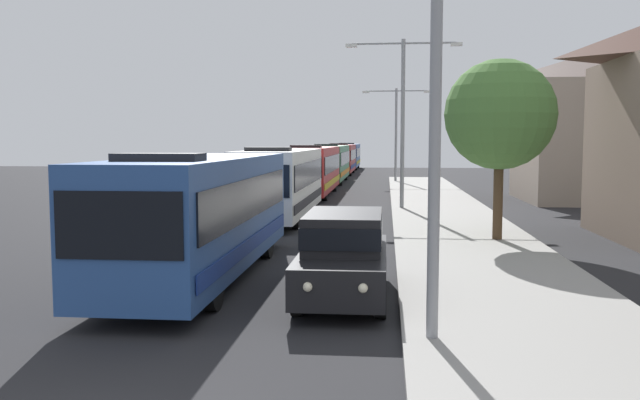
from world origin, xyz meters
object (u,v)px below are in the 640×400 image
object	(u,v)px
bus_second_in_line	(281,181)
bus_tail_end	(348,155)
bus_middle	(313,169)
streetlamp_near	(436,54)
white_suv	(344,252)
streetlamp_far	(396,124)
bus_rear	(341,158)
bus_fourth_in_line	(330,162)
streetlamp_mid	(403,106)
roadside_tree	(500,115)
bus_lead	(202,211)

from	to	relation	value
bus_second_in_line	bus_tail_end	size ratio (longest dim) A/B	0.97
bus_middle	streetlamp_near	size ratio (longest dim) A/B	1.59
white_suv	streetlamp_far	size ratio (longest dim) A/B	0.65
white_suv	bus_rear	bearing A→B (deg)	93.90
bus_second_in_line	bus_fourth_in_line	bearing A→B (deg)	90.00
streetlamp_near	bus_middle	bearing A→B (deg)	99.95
bus_fourth_in_line	streetlamp_mid	distance (m)	22.78
bus_rear	bus_tail_end	bearing A→B (deg)	90.00
bus_fourth_in_line	streetlamp_mid	size ratio (longest dim) A/B	1.50
bus_second_in_line	white_suv	xyz separation A→B (m)	(3.70, -14.72, -0.66)
bus_fourth_in_line	roadside_tree	distance (m)	33.45
bus_rear	roadside_tree	size ratio (longest dim) A/B	1.86
streetlamp_far	streetlamp_mid	bearing A→B (deg)	-90.00
bus_tail_end	streetlamp_far	bearing A→B (deg)	-78.30
bus_tail_end	streetlamp_mid	bearing A→B (deg)	-83.60
bus_middle	streetlamp_mid	size ratio (longest dim) A/B	1.48
streetlamp_near	streetlamp_far	distance (m)	44.14
streetlamp_near	roadside_tree	xyz separation A→B (m)	(2.96, 11.63, -0.55)
bus_lead	streetlamp_mid	bearing A→B (deg)	72.27
bus_lead	streetlamp_near	bearing A→B (deg)	-43.83
streetlamp_near	white_suv	bearing A→B (deg)	117.75
bus_second_in_line	bus_rear	xyz separation A→B (m)	(0.00, 39.50, 0.00)
white_suv	streetlamp_mid	xyz separation A→B (m)	(1.70, 18.84, 4.15)
roadside_tree	bus_second_in_line	bearing A→B (deg)	142.91
bus_lead	streetlamp_mid	xyz separation A→B (m)	(5.40, 16.89, 3.49)
bus_second_in_line	streetlamp_far	world-z (taller)	streetlamp_far
bus_fourth_in_line	streetlamp_far	bearing A→B (deg)	2.34
bus_tail_end	white_suv	world-z (taller)	bus_tail_end
bus_fourth_in_line	streetlamp_mid	bearing A→B (deg)	-76.12
white_suv	streetlamp_far	bearing A→B (deg)	87.62
bus_middle	bus_second_in_line	bearing A→B (deg)	-90.00
bus_lead	bus_middle	world-z (taller)	same
streetlamp_mid	bus_second_in_line	bearing A→B (deg)	-142.67
bus_tail_end	white_suv	xyz separation A→B (m)	(3.70, -66.97, -0.66)
bus_second_in_line	streetlamp_far	size ratio (longest dim) A/B	1.43
bus_middle	bus_fourth_in_line	bearing A→B (deg)	90.00
bus_rear	white_suv	world-z (taller)	bus_rear
bus_second_in_line	streetlamp_far	distance (m)	26.92
bus_tail_end	streetlamp_near	distance (m)	70.48
bus_lead	streetlamp_far	distance (m)	39.45
bus_rear	roadside_tree	distance (m)	46.65
bus_tail_end	roadside_tree	bearing A→B (deg)	-81.88
white_suv	streetlamp_mid	bearing A→B (deg)	84.84
bus_lead	bus_second_in_line	xyz separation A→B (m)	(0.00, 12.77, 0.00)
bus_tail_end	streetlamp_near	bearing A→B (deg)	-85.60
bus_rear	streetlamp_far	bearing A→B (deg)	-67.93
bus_middle	bus_lead	bearing A→B (deg)	-90.00
bus_second_in_line	streetlamp_near	size ratio (longest dim) A/B	1.40
bus_lead	bus_second_in_line	size ratio (longest dim) A/B	0.99
bus_tail_end	streetlamp_mid	size ratio (longest dim) A/B	1.35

